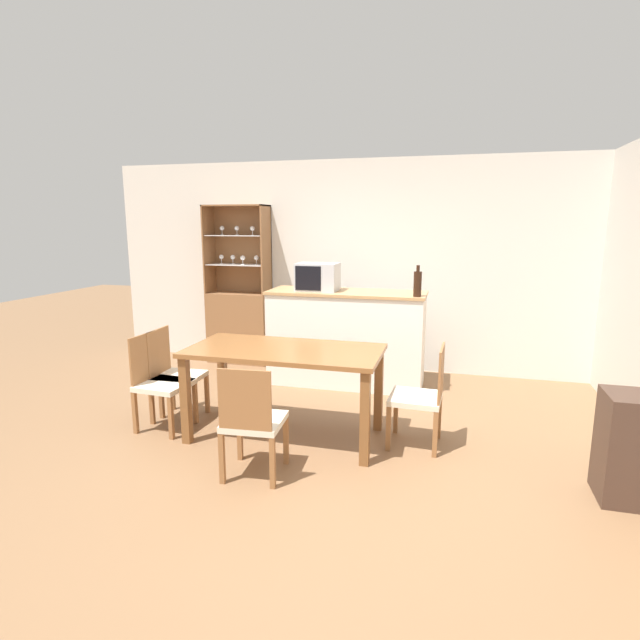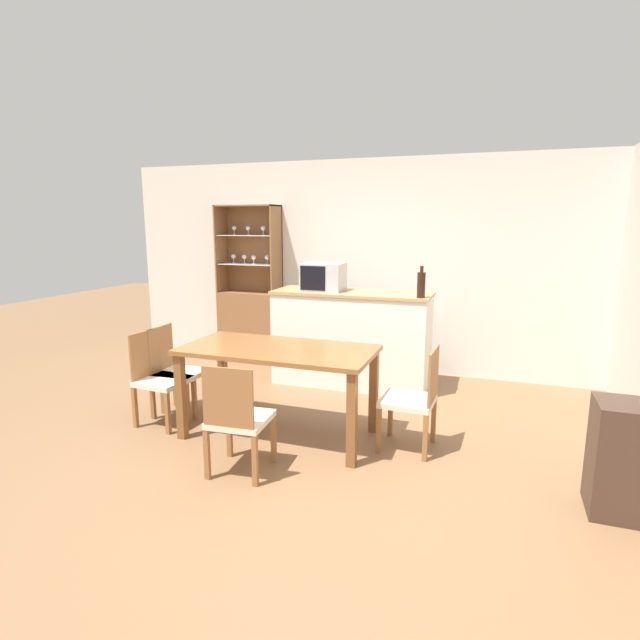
# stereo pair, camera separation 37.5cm
# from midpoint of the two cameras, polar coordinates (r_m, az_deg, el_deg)

# --- Properties ---
(ground_plane) EXTENTS (18.00, 18.00, 0.00)m
(ground_plane) POSITION_cam_midpoint_polar(r_m,az_deg,el_deg) (4.01, 0.47, -15.61)
(ground_plane) COLOR brown
(wall_back) EXTENTS (6.80, 0.06, 2.55)m
(wall_back) POSITION_cam_midpoint_polar(r_m,az_deg,el_deg) (6.15, 8.61, 6.04)
(wall_back) COLOR silver
(wall_back) RESTS_ON ground_plane
(kitchen_counter) EXTENTS (1.74, 0.62, 1.06)m
(kitchen_counter) POSITION_cam_midpoint_polar(r_m,az_deg,el_deg) (5.60, 5.52, -2.11)
(kitchen_counter) COLOR white
(kitchen_counter) RESTS_ON ground_plane
(display_cabinet) EXTENTS (0.80, 0.35, 2.02)m
(display_cabinet) POSITION_cam_midpoint_polar(r_m,az_deg,el_deg) (6.59, -6.33, 0.56)
(display_cabinet) COLOR brown
(display_cabinet) RESTS_ON ground_plane
(dining_table) EXTENTS (1.61, 0.80, 0.77)m
(dining_table) POSITION_cam_midpoint_polar(r_m,az_deg,el_deg) (4.20, -2.24, -4.62)
(dining_table) COLOR brown
(dining_table) RESTS_ON ground_plane
(dining_chair_side_left_far) EXTENTS (0.42, 0.42, 0.84)m
(dining_chair_side_left_far) POSITION_cam_midpoint_polar(r_m,az_deg,el_deg) (4.88, -14.08, -5.73)
(dining_chair_side_left_far) COLOR beige
(dining_chair_side_left_far) RESTS_ON ground_plane
(dining_chair_head_near) EXTENTS (0.44, 0.44, 0.84)m
(dining_chair_head_near) POSITION_cam_midpoint_polar(r_m,az_deg,el_deg) (3.66, -6.44, -11.22)
(dining_chair_head_near) COLOR beige
(dining_chair_head_near) RESTS_ON ground_plane
(dining_chair_side_left_near) EXTENTS (0.43, 0.43, 0.84)m
(dining_chair_side_left_near) POSITION_cam_midpoint_polar(r_m,az_deg,el_deg) (4.70, -15.68, -6.48)
(dining_chair_side_left_near) COLOR beige
(dining_chair_side_left_near) RESTS_ON ground_plane
(dining_chair_side_right_far) EXTENTS (0.42, 0.42, 0.84)m
(dining_chair_side_right_far) POSITION_cam_midpoint_polar(r_m,az_deg,el_deg) (4.12, 13.24, -8.82)
(dining_chair_side_right_far) COLOR beige
(dining_chair_side_right_far) RESTS_ON ground_plane
(microwave) EXTENTS (0.45, 0.34, 0.30)m
(microwave) POSITION_cam_midpoint_polar(r_m,az_deg,el_deg) (5.55, 2.30, 4.94)
(microwave) COLOR #B7BABF
(microwave) RESTS_ON kitchen_counter
(wine_bottle) EXTENTS (0.08, 0.08, 0.32)m
(wine_bottle) POSITION_cam_midpoint_polar(r_m,az_deg,el_deg) (5.14, 13.56, 3.97)
(wine_bottle) COLOR black
(wine_bottle) RESTS_ON kitchen_counter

